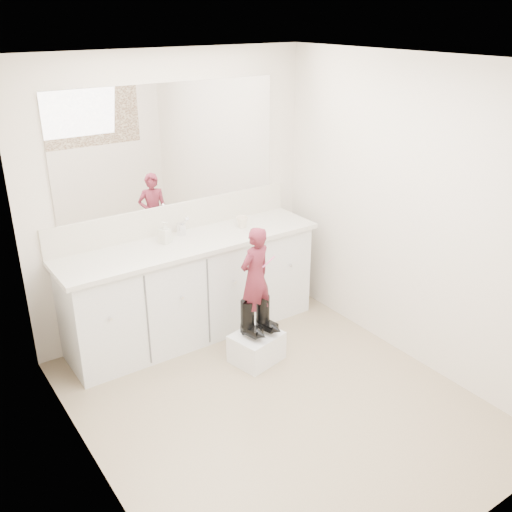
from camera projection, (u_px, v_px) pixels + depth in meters
floor at (275, 403)px, 4.21m from camera, size 3.00×3.00×0.00m
ceiling at (281, 61)px, 3.25m from camera, size 3.00×3.00×0.00m
wall_back at (173, 197)px, 4.86m from camera, size 2.60×0.00×2.60m
wall_front at (473, 360)px, 2.60m from camera, size 2.60×0.00×2.60m
wall_left at (83, 308)px, 3.05m from camera, size 0.00×3.00×3.00m
wall_right at (412, 216)px, 4.40m from camera, size 0.00×3.00×3.00m
vanity_cabinet at (192, 290)px, 4.96m from camera, size 2.20×0.55×0.85m
countertop at (191, 243)px, 4.77m from camera, size 2.28×0.58×0.04m
backsplash at (175, 217)px, 4.92m from camera, size 2.28×0.03×0.25m
mirror at (170, 146)px, 4.68m from camera, size 2.00×0.02×1.00m
dot_panel at (487, 270)px, 2.42m from camera, size 2.00×0.01×1.20m
faucet at (181, 229)px, 4.87m from camera, size 0.08×0.08×0.10m
cup at (242, 222)px, 5.04m from camera, size 0.11×0.11×0.10m
soap_bottle at (164, 232)px, 4.69m from camera, size 0.11×0.11×0.18m
step_stool at (257, 347)px, 4.67m from camera, size 0.44×0.39×0.24m
boot_left at (247, 319)px, 4.54m from camera, size 0.16×0.23×0.32m
boot_right at (263, 314)px, 4.61m from camera, size 0.16×0.23×0.32m
toddler at (255, 277)px, 4.44m from camera, size 0.33×0.26×0.82m
toothbrush at (269, 262)px, 4.36m from camera, size 0.14×0.04×0.06m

